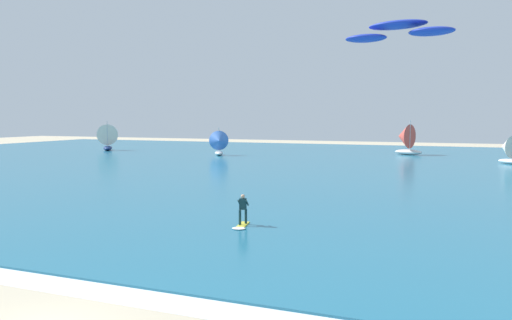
% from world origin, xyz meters
% --- Properties ---
extents(ocean, '(160.00, 90.00, 0.10)m').
position_xyz_m(ocean, '(0.00, 49.21, 0.05)').
color(ocean, '#236B89').
rests_on(ocean, ground).
extents(shoreline_foam, '(96.46, 2.59, 0.01)m').
position_xyz_m(shoreline_foam, '(-0.40, 4.10, 0.01)').
color(shoreline_foam, white).
rests_on(shoreline_foam, ground).
extents(kitesurfer, '(0.88, 2.02, 1.67)m').
position_xyz_m(kitesurfer, '(0.06, 14.02, 0.70)').
color(kitesurfer, yellow).
rests_on(kitesurfer, ocean).
extents(kite, '(6.86, 3.81, 0.99)m').
position_xyz_m(kite, '(7.22, 20.68, 10.94)').
color(kite, '#1E33B2').
extents(sailboat_mid_right, '(4.31, 4.60, 5.11)m').
position_xyz_m(sailboat_mid_right, '(-45.46, 60.85, 2.44)').
color(sailboat_mid_right, navy).
rests_on(sailboat_mid_right, ocean).
extents(sailboat_far_left, '(4.71, 4.22, 5.29)m').
position_xyz_m(sailboat_far_left, '(4.42, 68.97, 2.52)').
color(sailboat_far_left, silver).
rests_on(sailboat_far_left, ocean).
extents(sailboat_near_shore, '(3.35, 3.77, 4.21)m').
position_xyz_m(sailboat_near_shore, '(-21.79, 56.93, 2.03)').
color(sailboat_near_shore, silver).
rests_on(sailboat_near_shore, ocean).
extents(sailboat_far_right, '(3.51, 3.42, 3.93)m').
position_xyz_m(sailboat_far_right, '(17.52, 58.13, 1.90)').
color(sailboat_far_right, white).
rests_on(sailboat_far_right, ocean).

